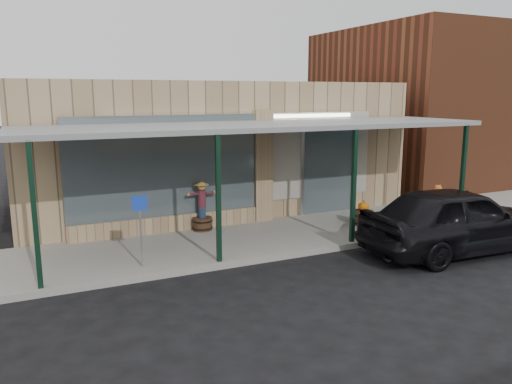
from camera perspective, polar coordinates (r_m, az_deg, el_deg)
name	(u,v)px	position (r m, az deg, el deg)	size (l,w,h in m)	color
ground	(341,288)	(10.40, 9.66, -10.73)	(120.00, 120.00, 0.00)	black
sidewalk	(263,238)	(13.32, 0.83, -5.29)	(40.00, 3.20, 0.15)	gray
storefront	(205,146)	(17.08, -5.86, 5.22)	(12.00, 6.25, 4.20)	tan
awning	(264,127)	(12.76, 0.94, 7.40)	(12.00, 3.00, 3.04)	gray
block_buildings_near	(246,96)	(18.69, -1.12, 10.93)	(61.00, 8.00, 8.00)	brown
barrel_scarecrow	(202,213)	(13.78, -6.18, -2.45)	(0.81, 0.70, 1.39)	#472F1C
barrel_pumpkin	(363,216)	(14.67, 12.15, -2.68)	(0.73, 0.73, 0.70)	#472F1C
handicap_sign	(140,221)	(11.00, -13.08, -3.27)	(0.32, 0.08, 1.57)	gray
parked_sedan	(457,220)	(13.10, 22.02, -2.94)	(5.01, 2.23, 1.68)	black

